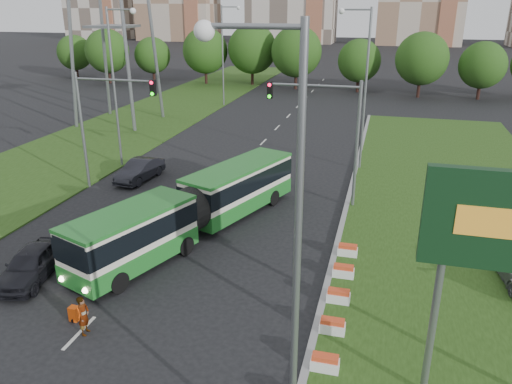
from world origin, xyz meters
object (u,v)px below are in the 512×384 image
(car_left_far, at_px, (140,170))
(shopping_trolley, at_px, (74,314))
(articulated_bus, at_px, (192,207))
(pedestrian, at_px, (84,315))
(traffic_mast_median, at_px, (331,123))
(traffic_mast_left, at_px, (102,113))
(car_left_near, at_px, (31,264))

(car_left_far, relative_size, shopping_trolley, 7.32)
(articulated_bus, xyz_separation_m, pedestrian, (-0.72, -9.68, -0.80))
(traffic_mast_median, bearing_deg, shopping_trolley, -118.86)
(traffic_mast_left, relative_size, car_left_near, 1.75)
(traffic_mast_median, xyz_separation_m, articulated_bus, (-6.78, -6.28, -3.72))
(car_left_far, xyz_separation_m, pedestrian, (6.43, -17.19, 0.07))
(traffic_mast_median, relative_size, shopping_trolley, 12.66)
(pedestrian, relative_size, shopping_trolley, 2.63)
(car_left_far, relative_size, pedestrian, 2.79)
(articulated_bus, distance_m, car_left_far, 10.40)
(shopping_trolley, bearing_deg, car_left_far, 110.86)
(traffic_mast_median, relative_size, pedestrian, 4.82)
(car_left_far, bearing_deg, traffic_mast_left, -113.11)
(traffic_mast_left, distance_m, car_left_near, 13.05)
(traffic_mast_left, height_order, shopping_trolley, traffic_mast_left)
(articulated_bus, distance_m, pedestrian, 9.74)
(traffic_mast_median, relative_size, car_left_far, 1.73)
(pedestrian, height_order, shopping_trolley, pedestrian)
(articulated_bus, bearing_deg, traffic_mast_left, 167.96)
(traffic_mast_median, height_order, car_left_near, traffic_mast_median)
(articulated_bus, xyz_separation_m, car_left_near, (-5.50, -6.60, -0.85))
(traffic_mast_left, xyz_separation_m, articulated_bus, (8.37, -5.28, -3.72))
(car_left_near, bearing_deg, shopping_trolley, -42.71)
(articulated_bus, distance_m, car_left_near, 8.64)
(articulated_bus, bearing_deg, traffic_mast_median, 62.96)
(shopping_trolley, bearing_deg, car_left_near, 150.27)
(pedestrian, bearing_deg, car_left_far, 13.23)
(car_left_near, distance_m, car_left_far, 14.21)
(car_left_near, bearing_deg, traffic_mast_median, 35.84)
(pedestrian, bearing_deg, shopping_trolley, 47.78)
(traffic_mast_left, bearing_deg, car_left_far, 61.26)
(traffic_mast_left, xyz_separation_m, shopping_trolley, (6.72, -14.30, -5.04))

